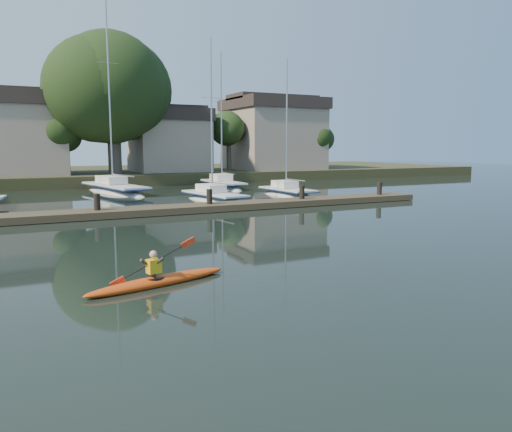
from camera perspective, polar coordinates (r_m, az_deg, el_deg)
name	(u,v)px	position (r m, az deg, el deg)	size (l,w,h in m)	color
ground	(292,275)	(14.06, 4.14, -6.71)	(160.00, 160.00, 0.00)	black
kayak	(158,279)	(13.22, -11.15, -7.10)	(4.06, 1.55, 1.30)	#BA3C0E
dock	(156,210)	(26.81, -11.32, 0.66)	(34.00, 2.00, 1.80)	#423725
sailboat_3	(214,204)	(32.64, -4.82, 1.43)	(2.86, 7.30, 11.46)	silver
sailboat_4	(287,198)	(35.89, 3.60, 2.03)	(2.20, 6.37, 10.69)	silver
sailboat_6	(115,195)	(39.80, -15.84, 2.30)	(4.18, 10.68, 16.62)	silver
sailboat_7	(223,190)	(42.57, -3.80, 2.95)	(2.41, 7.86, 12.53)	silver
shore	(100,149)	(52.66, -17.37, 7.30)	(90.00, 25.25, 12.75)	#2D361B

